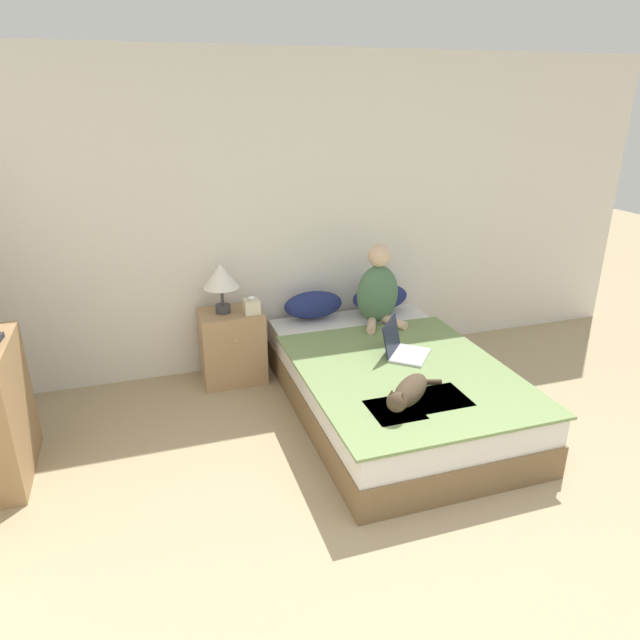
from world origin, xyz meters
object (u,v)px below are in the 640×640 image
(pillow_near, at_px, (313,305))
(nightstand, at_px, (232,346))
(cat_tabby, at_px, (408,392))
(table_lamp, at_px, (221,278))
(pillow_far, at_px, (380,297))
(person_sitting, at_px, (378,290))
(laptop_open, at_px, (403,348))
(tissue_box, at_px, (252,306))
(bed, at_px, (392,386))

(pillow_near, bearing_deg, nightstand, -175.15)
(cat_tabby, distance_m, table_lamp, 1.78)
(cat_tabby, relative_size, table_lamp, 1.33)
(pillow_near, distance_m, cat_tabby, 1.57)
(pillow_far, bearing_deg, person_sitting, -118.23)
(laptop_open, xyz_separation_m, tissue_box, (-0.95, 0.78, 0.16))
(pillow_near, distance_m, person_sitting, 0.57)
(bed, relative_size, laptop_open, 4.92)
(laptop_open, distance_m, nightstand, 1.42)
(pillow_far, bearing_deg, table_lamp, -177.53)
(pillow_near, xyz_separation_m, table_lamp, (-0.77, -0.06, 0.33))
(nightstand, bearing_deg, pillow_near, 4.85)
(pillow_near, height_order, nightstand, pillow_near)
(cat_tabby, bearing_deg, nightstand, -102.81)
(person_sitting, bearing_deg, laptop_open, -96.45)
(pillow_near, bearing_deg, cat_tabby, -85.60)
(bed, xyz_separation_m, nightstand, (-1.02, 0.89, 0.08))
(pillow_near, xyz_separation_m, laptop_open, (0.40, -0.92, -0.06))
(pillow_near, xyz_separation_m, nightstand, (-0.71, -0.06, -0.26))
(cat_tabby, distance_m, nightstand, 1.73)
(bed, distance_m, nightstand, 1.35)
(laptop_open, bearing_deg, table_lamp, 94.33)
(pillow_near, bearing_deg, person_sitting, -28.81)
(pillow_near, height_order, tissue_box, tissue_box)
(person_sitting, relative_size, tissue_box, 4.75)
(laptop_open, distance_m, table_lamp, 1.50)
(tissue_box, bearing_deg, bed, -43.25)
(cat_tabby, bearing_deg, pillow_far, -149.35)
(person_sitting, height_order, tissue_box, person_sitting)
(bed, xyz_separation_m, pillow_far, (0.31, 0.95, 0.34))
(nightstand, height_order, tissue_box, tissue_box)
(person_sitting, relative_size, table_lamp, 1.67)
(tissue_box, bearing_deg, pillow_near, 14.06)
(bed, distance_m, pillow_far, 1.05)
(bed, distance_m, pillow_near, 1.05)
(person_sitting, xyz_separation_m, laptop_open, (-0.07, -0.66, -0.23))
(bed, height_order, table_lamp, table_lamp)
(cat_tabby, height_order, tissue_box, tissue_box)
(pillow_far, height_order, cat_tabby, pillow_far)
(bed, bearing_deg, nightstand, 139.00)
(table_lamp, bearing_deg, person_sitting, -9.19)
(pillow_far, height_order, laptop_open, laptop_open)
(bed, xyz_separation_m, pillow_near, (-0.31, 0.95, 0.34))
(bed, distance_m, person_sitting, 0.87)
(bed, bearing_deg, table_lamp, 140.49)
(laptop_open, height_order, nightstand, laptop_open)
(pillow_far, relative_size, laptop_open, 1.16)
(pillow_far, height_order, person_sitting, person_sitting)
(bed, distance_m, cat_tabby, 0.71)
(cat_tabby, bearing_deg, tissue_box, -106.53)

